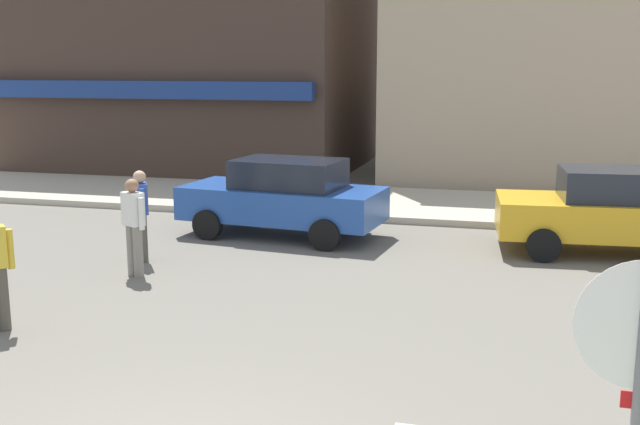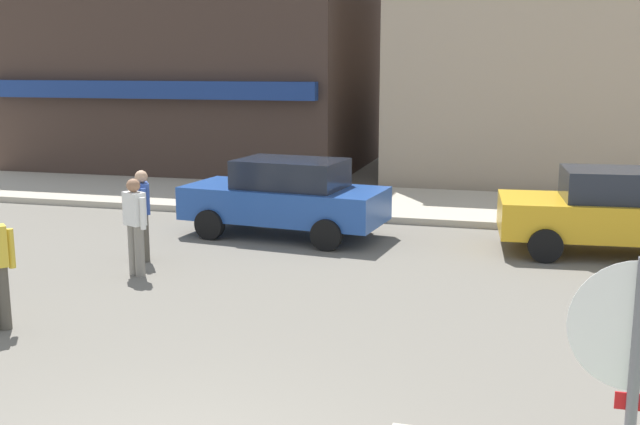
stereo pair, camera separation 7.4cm
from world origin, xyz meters
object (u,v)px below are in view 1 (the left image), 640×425
at_px(parked_car_second, 613,210).
at_px(pedestrian_crossing_near, 141,213).
at_px(stop_sign, 640,382).
at_px(pedestrian_kerb_side, 134,224).
at_px(parked_car_nearest, 284,196).

xyz_separation_m(parked_car_second, pedestrian_crossing_near, (-8.04, -2.65, 0.06)).
bearing_deg(pedestrian_crossing_near, parked_car_second, 18.24).
relative_size(stop_sign, parked_car_second, 0.56).
height_order(stop_sign, pedestrian_kerb_side, stop_sign).
bearing_deg(pedestrian_kerb_side, stop_sign, -42.23).
bearing_deg(stop_sign, parked_car_nearest, 118.82).
bearing_deg(parked_car_second, pedestrian_crossing_near, -161.76).
xyz_separation_m(parked_car_nearest, pedestrian_crossing_near, (-1.83, -2.51, 0.06)).
bearing_deg(pedestrian_kerb_side, parked_car_second, 24.74).
bearing_deg(stop_sign, parked_car_second, 84.19).
bearing_deg(stop_sign, pedestrian_kerb_side, 137.77).
height_order(parked_car_nearest, pedestrian_crossing_near, pedestrian_crossing_near).
bearing_deg(stop_sign, pedestrian_crossing_near, 135.25).
bearing_deg(pedestrian_crossing_near, parked_car_nearest, 53.97).
xyz_separation_m(pedestrian_crossing_near, pedestrian_kerb_side, (0.34, -0.90, 0.00)).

